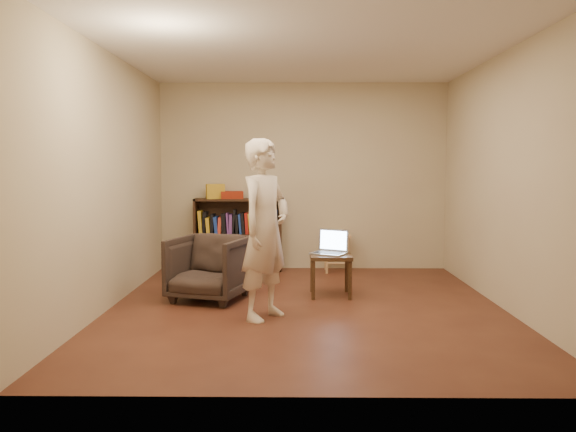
{
  "coord_description": "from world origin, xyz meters",
  "views": [
    {
      "loc": [
        -0.12,
        -5.64,
        1.44
      ],
      "look_at": [
        -0.19,
        0.35,
        0.91
      ],
      "focal_mm": 35.0,
      "sensor_mm": 36.0,
      "label": 1
    }
  ],
  "objects_px": {
    "bookshelf": "(238,239)",
    "armchair": "(209,268)",
    "side_table": "(331,261)",
    "laptop": "(330,248)",
    "stool": "(337,241)",
    "person": "(265,229)"
  },
  "relations": [
    {
      "from": "bookshelf",
      "to": "armchair",
      "type": "relative_size",
      "value": 1.57
    },
    {
      "from": "bookshelf",
      "to": "side_table",
      "type": "relative_size",
      "value": 2.57
    },
    {
      "from": "stool",
      "to": "person",
      "type": "distance_m",
      "value": 2.57
    },
    {
      "from": "bookshelf",
      "to": "armchair",
      "type": "height_order",
      "value": "bookshelf"
    },
    {
      "from": "stool",
      "to": "laptop",
      "type": "bearing_deg",
      "value": -97.27
    },
    {
      "from": "stool",
      "to": "laptop",
      "type": "height_order",
      "value": "laptop"
    },
    {
      "from": "stool",
      "to": "person",
      "type": "bearing_deg",
      "value": -109.76
    },
    {
      "from": "laptop",
      "to": "person",
      "type": "distance_m",
      "value": 1.23
    },
    {
      "from": "laptop",
      "to": "bookshelf",
      "type": "bearing_deg",
      "value": 156.47
    },
    {
      "from": "armchair",
      "to": "bookshelf",
      "type": "bearing_deg",
      "value": 102.73
    },
    {
      "from": "armchair",
      "to": "side_table",
      "type": "relative_size",
      "value": 1.64
    },
    {
      "from": "side_table",
      "to": "laptop",
      "type": "xyz_separation_m",
      "value": [
        -0.0,
        0.04,
        0.14
      ]
    },
    {
      "from": "bookshelf",
      "to": "stool",
      "type": "xyz_separation_m",
      "value": [
        1.36,
        -0.12,
        -0.02
      ]
    },
    {
      "from": "side_table",
      "to": "laptop",
      "type": "height_order",
      "value": "laptop"
    },
    {
      "from": "stool",
      "to": "side_table",
      "type": "bearing_deg",
      "value": -97.02
    },
    {
      "from": "stool",
      "to": "armchair",
      "type": "bearing_deg",
      "value": -132.29
    },
    {
      "from": "armchair",
      "to": "person",
      "type": "relative_size",
      "value": 0.45
    },
    {
      "from": "bookshelf",
      "to": "side_table",
      "type": "bearing_deg",
      "value": -52.94
    },
    {
      "from": "side_table",
      "to": "laptop",
      "type": "relative_size",
      "value": 1.04
    },
    {
      "from": "bookshelf",
      "to": "laptop",
      "type": "relative_size",
      "value": 2.67
    },
    {
      "from": "stool",
      "to": "side_table",
      "type": "distance_m",
      "value": 1.46
    },
    {
      "from": "armchair",
      "to": "person",
      "type": "bearing_deg",
      "value": -31.39
    }
  ]
}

